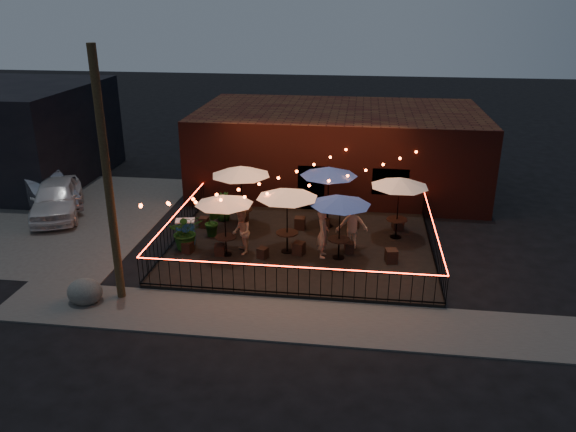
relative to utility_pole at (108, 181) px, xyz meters
name	(u,v)px	position (x,y,z in m)	size (l,w,h in m)	color
ground	(295,271)	(5.40, 2.60, -4.00)	(110.00, 110.00, 0.00)	black
patio	(301,247)	(5.40, 4.60, -3.92)	(10.00, 8.00, 0.15)	black
sidewalk	(282,319)	(5.40, -0.65, -3.98)	(18.00, 2.50, 0.05)	#44413F
parking_lot	(42,215)	(-6.60, 6.60, -3.99)	(11.00, 12.00, 0.02)	#44413F
brick_building	(338,149)	(6.40, 12.59, -2.00)	(14.00, 8.00, 4.00)	#37130F
utility_pole	(108,181)	(0.00, 0.00, 0.00)	(0.26, 0.26, 8.00)	#362716
fence_front	(287,281)	(5.40, 0.60, -3.34)	(10.00, 0.04, 1.04)	black
fence_left	(177,226)	(0.40, 4.60, -3.34)	(0.04, 8.00, 1.04)	black
fence_right	(433,240)	(10.40, 4.60, -3.34)	(0.04, 8.00, 1.04)	black
festoon_lights	(274,189)	(4.39, 4.30, -1.48)	(10.02, 8.72, 1.32)	#FF4B1A
cafe_table_0	(224,201)	(2.72, 3.35, -1.69)	(2.77, 2.77, 2.36)	black
cafe_table_1	(241,172)	(2.76, 6.05, -1.40)	(2.74, 2.74, 2.68)	black
cafe_table_2	(287,194)	(4.94, 3.92, -1.53)	(3.05, 3.05, 2.54)	black
cafe_table_3	(329,172)	(6.29, 6.66, -1.46)	(2.44, 2.44, 2.61)	black
cafe_table_4	(340,201)	(6.90, 3.62, -1.61)	(2.61, 2.61, 2.46)	black
cafe_table_5	(400,183)	(9.10, 5.86, -1.55)	(3.03, 3.03, 2.52)	black
bistro_chair_0	(188,247)	(1.23, 3.35, -3.64)	(0.35, 0.35, 0.42)	black
bistro_chair_1	(220,250)	(2.48, 3.29, -3.64)	(0.36, 0.36, 0.43)	black
bistro_chair_2	(204,222)	(1.15, 5.88, -3.63)	(0.37, 0.37, 0.44)	black
bistro_chair_3	(244,218)	(2.71, 6.58, -3.63)	(0.36, 0.36, 0.43)	black
bistro_chair_4	(263,253)	(4.12, 3.25, -3.65)	(0.34, 0.34, 0.40)	black
bistro_chair_5	(299,248)	(5.41, 3.75, -3.61)	(0.40, 0.40, 0.48)	black
bistro_chair_6	(300,223)	(5.17, 6.24, -3.60)	(0.42, 0.42, 0.50)	black
bistro_chair_7	(325,224)	(6.22, 6.44, -3.65)	(0.34, 0.34, 0.40)	black
bistro_chair_8	(349,248)	(7.27, 4.14, -3.64)	(0.35, 0.35, 0.42)	black
bistro_chair_9	(391,256)	(8.82, 3.52, -3.60)	(0.42, 0.42, 0.50)	black
bistro_chair_10	(355,223)	(7.45, 6.72, -3.64)	(0.35, 0.35, 0.41)	black
bistro_chair_11	(398,223)	(9.22, 6.74, -3.60)	(0.43, 0.43, 0.51)	black
patron_a	(323,233)	(6.31, 3.69, -2.93)	(0.67, 0.44, 1.84)	tan
patron_b	(242,232)	(3.27, 3.58, -2.99)	(0.83, 0.65, 1.71)	tan
patron_c	(352,224)	(7.34, 4.63, -2.88)	(1.25, 0.72, 1.94)	tan
potted_shrub_a	(186,231)	(1.09, 3.69, -3.13)	(1.30, 1.13, 1.45)	#123E0F
potted_shrub_b	(213,222)	(1.79, 5.02, -3.23)	(0.68, 0.55, 1.23)	#1A3711
potted_shrub_c	(223,207)	(1.78, 6.79, -3.24)	(0.68, 0.68, 1.22)	#0C370C
cooler	(186,231)	(0.90, 4.20, -3.36)	(0.83, 0.67, 0.96)	blue
boulder	(85,292)	(-0.99, -0.48, -3.61)	(1.01, 0.86, 0.79)	#4C4B47
car_white	(56,198)	(-5.85, 6.76, -3.18)	(1.93, 4.81, 1.64)	silver
car_silver	(45,190)	(-6.96, 7.76, -3.21)	(1.67, 4.79, 1.58)	#A6A5AD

